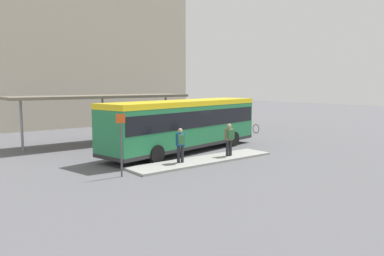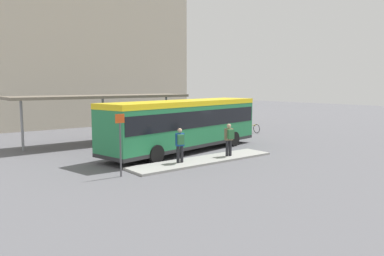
{
  "view_description": "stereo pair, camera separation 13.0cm",
  "coord_description": "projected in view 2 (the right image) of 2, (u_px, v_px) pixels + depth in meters",
  "views": [
    {
      "loc": [
        -13.79,
        -17.95,
        4.06
      ],
      "look_at": [
        0.58,
        0.0,
        1.4
      ],
      "focal_mm": 35.0,
      "sensor_mm": 36.0,
      "label": 1
    },
    {
      "loc": [
        -13.69,
        -18.04,
        4.06
      ],
      "look_at": [
        0.58,
        0.0,
        1.4
      ],
      "focal_mm": 35.0,
      "sensor_mm": 36.0,
      "label": 2
    }
  ],
  "objects": [
    {
      "name": "pedestrian_waiting",
      "position": [
        180.0,
        143.0,
        18.93
      ],
      "size": [
        0.52,
        0.56,
        1.76
      ],
      "rotation": [
        0.0,
        0.0,
        1.16
      ],
      "color": "#232328",
      "rests_on": "curb_island"
    },
    {
      "name": "bicycle_yellow",
      "position": [
        252.0,
        128.0,
        32.03
      ],
      "size": [
        0.48,
        1.79,
        0.77
      ],
      "rotation": [
        0.0,
        0.0,
        -1.64
      ],
      "color": "black",
      "rests_on": "ground_plane"
    },
    {
      "name": "pedestrian_companion",
      "position": [
        229.0,
        138.0,
        20.71
      ],
      "size": [
        0.49,
        0.54,
        1.8
      ],
      "rotation": [
        0.0,
        0.0,
        1.3
      ],
      "color": "#232328",
      "rests_on": "curb_island"
    },
    {
      "name": "curb_island",
      "position": [
        204.0,
        160.0,
        19.92
      ],
      "size": [
        8.63,
        1.8,
        0.12
      ],
      "color": "#9E9E99",
      "rests_on": "ground_plane"
    },
    {
      "name": "bicycle_orange",
      "position": [
        244.0,
        127.0,
        32.44
      ],
      "size": [
        0.48,
        1.8,
        0.78
      ],
      "rotation": [
        0.0,
        0.0,
        1.47
      ],
      "color": "black",
      "rests_on": "ground_plane"
    },
    {
      "name": "station_shelter",
      "position": [
        103.0,
        97.0,
        26.01
      ],
      "size": [
        12.59,
        3.33,
        3.35
      ],
      "color": "#706656",
      "rests_on": "ground_plane"
    },
    {
      "name": "bicycle_white",
      "position": [
        238.0,
        127.0,
        33.1
      ],
      "size": [
        0.48,
        1.63,
        0.71
      ],
      "rotation": [
        0.0,
        0.0,
        -1.54
      ],
      "color": "black",
      "rests_on": "ground_plane"
    },
    {
      "name": "potted_planter_near_shelter",
      "position": [
        114.0,
        139.0,
        23.72
      ],
      "size": [
        0.73,
        0.73,
        1.19
      ],
      "color": "slate",
      "rests_on": "ground_plane"
    },
    {
      "name": "station_building",
      "position": [
        61.0,
        37.0,
        40.76
      ],
      "size": [
        23.57,
        14.22,
        18.56
      ],
      "color": "#BCB29E",
      "rests_on": "ground_plane"
    },
    {
      "name": "potted_planter_far_side",
      "position": [
        172.0,
        132.0,
        26.9
      ],
      "size": [
        0.97,
        0.97,
        1.36
      ],
      "color": "slate",
      "rests_on": "ground_plane"
    },
    {
      "name": "platform_sign",
      "position": [
        120.0,
        142.0,
        16.47
      ],
      "size": [
        0.44,
        0.08,
        2.8
      ],
      "color": "#4C4C51",
      "rests_on": "ground_plane"
    },
    {
      "name": "ground_plane",
      "position": [
        185.0,
        151.0,
        22.96
      ],
      "size": [
        120.0,
        120.0,
        0.0
      ],
      "primitive_type": "plane",
      "color": "#5B5B60"
    },
    {
      "name": "city_bus",
      "position": [
        185.0,
        122.0,
        22.75
      ],
      "size": [
        11.85,
        4.71,
        3.12
      ],
      "rotation": [
        0.0,
        0.0,
        0.2
      ],
      "color": "#237A47",
      "rests_on": "ground_plane"
    }
  ]
}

